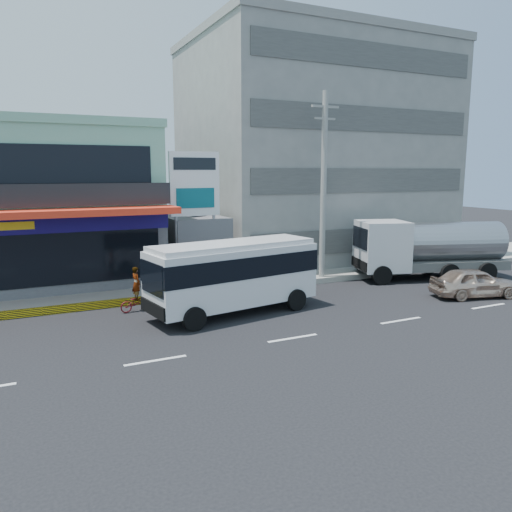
{
  "coord_description": "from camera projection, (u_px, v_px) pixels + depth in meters",
  "views": [
    {
      "loc": [
        -8.59,
        -14.95,
        5.94
      ],
      "look_at": [
        0.84,
        4.84,
        2.2
      ],
      "focal_mm": 35.0,
      "sensor_mm": 36.0,
      "label": 1
    }
  ],
  "objects": [
    {
      "name": "concrete_building",
      "position": [
        312.0,
        155.0,
        34.35
      ],
      "size": [
        16.0,
        12.0,
        14.0
      ],
      "primitive_type": "cube",
      "color": "gray",
      "rests_on": "ground"
    },
    {
      "name": "satellite_dish",
      "position": [
        193.0,
        215.0,
        27.13
      ],
      "size": [
        1.5,
        1.5,
        0.15
      ],
      "primitive_type": "cylinder",
      "color": "slate",
      "rests_on": "gap_structure"
    },
    {
      "name": "billboard",
      "position": [
        195.0,
        191.0,
        25.09
      ],
      "size": [
        2.6,
        0.18,
        6.9
      ],
      "color": "gray",
      "rests_on": "ground"
    },
    {
      "name": "sidewalk",
      "position": [
        287.0,
        274.0,
        28.49
      ],
      "size": [
        70.0,
        5.0,
        0.3
      ],
      "primitive_type": "cube",
      "color": "gray",
      "rests_on": "ground"
    },
    {
      "name": "utility_pole_near",
      "position": [
        324.0,
        186.0,
        26.21
      ],
      "size": [
        1.6,
        0.3,
        10.0
      ],
      "color": "#999993",
      "rests_on": "ground"
    },
    {
      "name": "ground",
      "position": [
        293.0,
        338.0,
        17.94
      ],
      "size": [
        120.0,
        120.0,
        0.0
      ],
      "primitive_type": "plane",
      "color": "black",
      "rests_on": "ground"
    },
    {
      "name": "tanker_truck",
      "position": [
        425.0,
        248.0,
        27.65
      ],
      "size": [
        8.6,
        4.74,
        3.25
      ],
      "color": "silver",
      "rests_on": "ground"
    },
    {
      "name": "motorcycle_rider",
      "position": [
        137.0,
        297.0,
        21.34
      ],
      "size": [
        1.59,
        0.85,
        1.94
      ],
      "color": "#4F0B10",
      "rests_on": "ground"
    },
    {
      "name": "gap_structure",
      "position": [
        188.0,
        246.0,
        28.33
      ],
      "size": [
        3.0,
        6.0,
        3.5
      ],
      "primitive_type": "cube",
      "color": "#4E4F53",
      "rests_on": "ground"
    },
    {
      "name": "shop_building",
      "position": [
        31.0,
        208.0,
        26.28
      ],
      "size": [
        12.4,
        11.7,
        8.0
      ],
      "color": "#4E4F53",
      "rests_on": "ground"
    },
    {
      "name": "sedan",
      "position": [
        475.0,
        282.0,
        23.74
      ],
      "size": [
        4.43,
        2.69,
        1.41
      ],
      "primitive_type": "imported",
      "rotation": [
        0.0,
        0.0,
        1.3
      ],
      "color": "beige",
      "rests_on": "ground"
    },
    {
      "name": "minibus",
      "position": [
        233.0,
        271.0,
        20.81
      ],
      "size": [
        7.54,
        3.47,
        3.04
      ],
      "color": "silver",
      "rests_on": "ground"
    }
  ]
}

